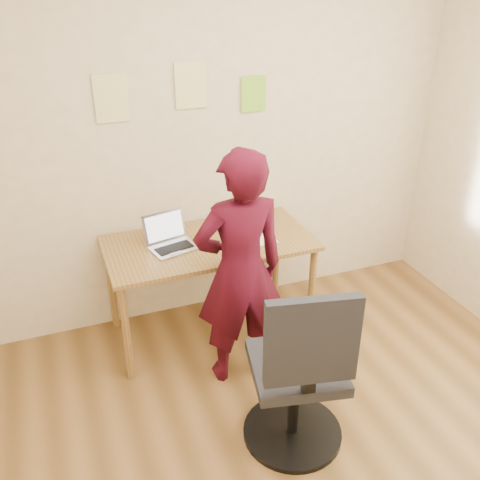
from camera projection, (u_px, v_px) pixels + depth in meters
name	position (u px, v px, depth m)	size (l,w,h in m)	color
room	(352.00, 248.00, 2.26)	(3.58, 3.58, 2.78)	brown
desk	(209.00, 253.00, 3.66)	(1.40, 0.70, 0.74)	olive
laptop	(170.00, 240.00, 3.54)	(0.35, 0.32, 0.21)	silver
paper_sheet	(258.00, 236.00, 3.69)	(0.19, 0.27, 0.00)	white
phone	(246.00, 250.00, 3.50)	(0.07, 0.12, 0.01)	black
wall_note_left	(111.00, 98.00, 3.33)	(0.21, 0.00, 0.30)	#E5DB89
wall_note_mid	(191.00, 85.00, 3.47)	(0.21, 0.00, 0.30)	#E5DB89
wall_note_right	(254.00, 94.00, 3.65)	(0.18, 0.00, 0.24)	#81CF2E
office_chair	(299.00, 381.00, 2.81)	(0.57, 0.58, 1.09)	black
person	(240.00, 271.00, 3.21)	(0.56, 0.37, 1.55)	#3B0815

